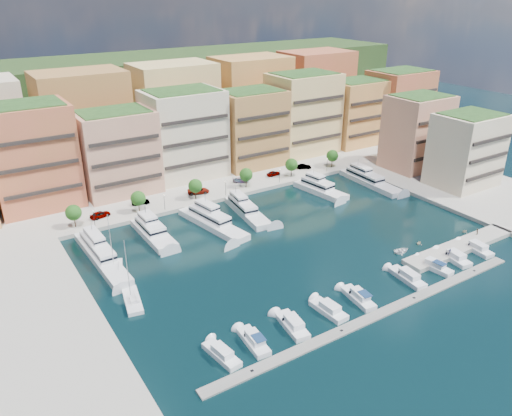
# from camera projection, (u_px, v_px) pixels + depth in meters

# --- Properties ---
(ground) EXTENTS (400.00, 400.00, 0.00)m
(ground) POSITION_uv_depth(u_px,v_px,m) (293.00, 244.00, 113.80)
(ground) COLOR black
(ground) RESTS_ON ground
(north_quay) EXTENTS (220.00, 64.00, 2.00)m
(north_quay) POSITION_uv_depth(u_px,v_px,m) (179.00, 167.00, 161.47)
(north_quay) COLOR #9E998E
(north_quay) RESTS_ON ground
(east_quay) EXTENTS (34.00, 76.00, 2.00)m
(east_quay) POSITION_uv_depth(u_px,v_px,m) (490.00, 198.00, 138.13)
(east_quay) COLOR #9E998E
(east_quay) RESTS_ON ground
(west_quay) EXTENTS (34.00, 76.00, 2.00)m
(west_quay) POSITION_uv_depth(u_px,v_px,m) (2.00, 366.00, 77.16)
(west_quay) COLOR #9E998E
(west_quay) RESTS_ON ground
(hillside) EXTENTS (240.00, 40.00, 58.00)m
(hillside) POSITION_uv_depth(u_px,v_px,m) (129.00, 133.00, 198.37)
(hillside) COLOR #1A3214
(hillside) RESTS_ON ground
(south_pontoon) EXTENTS (72.00, 2.20, 0.35)m
(south_pontoon) POSITION_uv_depth(u_px,v_px,m) (379.00, 315.00, 89.26)
(south_pontoon) COLOR gray
(south_pontoon) RESTS_ON ground
(finger_pier) EXTENTS (32.00, 5.00, 2.00)m
(finger_pier) POSITION_uv_depth(u_px,v_px,m) (459.00, 249.00, 111.63)
(finger_pier) COLOR #9E998E
(finger_pier) RESTS_ON ground
(apartment_1) EXTENTS (20.00, 16.50, 26.80)m
(apartment_1) POSITION_uv_depth(u_px,v_px,m) (33.00, 156.00, 126.29)
(apartment_1) COLOR #CE5C44
(apartment_1) RESTS_ON north_quay
(apartment_2) EXTENTS (20.00, 15.50, 22.80)m
(apartment_2) POSITION_uv_depth(u_px,v_px,m) (117.00, 152.00, 135.89)
(apartment_2) COLOR tan
(apartment_2) RESTS_ON north_quay
(apartment_3) EXTENTS (22.00, 16.50, 25.80)m
(apartment_3) POSITION_uv_depth(u_px,v_px,m) (184.00, 134.00, 147.14)
(apartment_3) COLOR beige
(apartment_3) RESTS_ON north_quay
(apartment_4) EXTENTS (20.00, 15.50, 23.80)m
(apartment_4) POSITION_uv_depth(u_px,v_px,m) (251.00, 128.00, 156.83)
(apartment_4) COLOR #B47F43
(apartment_4) RESTS_ON north_quay
(apartment_5) EXTENTS (22.00, 16.50, 26.80)m
(apartment_5) POSITION_uv_depth(u_px,v_px,m) (303.00, 113.00, 168.57)
(apartment_5) COLOR #F1D07F
(apartment_5) RESTS_ON north_quay
(apartment_6) EXTENTS (20.00, 15.50, 22.80)m
(apartment_6) POSITION_uv_depth(u_px,v_px,m) (355.00, 112.00, 178.67)
(apartment_6) COLOR #E7A254
(apartment_6) RESTS_ON north_quay
(apartment_7) EXTENTS (22.00, 16.50, 24.80)m
(apartment_7) POSITION_uv_depth(u_px,v_px,m) (398.00, 104.00, 186.56)
(apartment_7) COLOR #CE5C44
(apartment_7) RESTS_ON north_quay
(apartment_east_a) EXTENTS (18.00, 14.50, 22.80)m
(apartment_east_a) POSITION_uv_depth(u_px,v_px,m) (417.00, 132.00, 154.62)
(apartment_east_a) COLOR tan
(apartment_east_a) RESTS_ON east_quay
(apartment_east_b) EXTENTS (18.00, 14.50, 20.80)m
(apartment_east_b) POSITION_uv_depth(u_px,v_px,m) (466.00, 150.00, 141.19)
(apartment_east_b) COLOR beige
(apartment_east_b) RESTS_ON east_quay
(backblock_1) EXTENTS (26.00, 18.00, 30.00)m
(backblock_1) POSITION_uv_depth(u_px,v_px,m) (84.00, 121.00, 151.86)
(backblock_1) COLOR #B47F43
(backblock_1) RESTS_ON north_quay
(backblock_2) EXTENTS (26.00, 18.00, 30.00)m
(backblock_2) POSITION_uv_depth(u_px,v_px,m) (175.00, 109.00, 166.61)
(backblock_2) COLOR #F1D07F
(backblock_2) RESTS_ON north_quay
(backblock_3) EXTENTS (26.00, 18.00, 30.00)m
(backblock_3) POSITION_uv_depth(u_px,v_px,m) (251.00, 99.00, 181.36)
(backblock_3) COLOR #E7A254
(backblock_3) RESTS_ON north_quay
(backblock_4) EXTENTS (26.00, 18.00, 30.00)m
(backblock_4) POSITION_uv_depth(u_px,v_px,m) (315.00, 91.00, 196.11)
(backblock_4) COLOR #CE5C44
(backblock_4) RESTS_ON north_quay
(tree_0) EXTENTS (3.80, 3.80, 5.65)m
(tree_0) POSITION_uv_depth(u_px,v_px,m) (73.00, 213.00, 117.95)
(tree_0) COLOR #473323
(tree_0) RESTS_ON north_quay
(tree_1) EXTENTS (3.80, 3.80, 5.65)m
(tree_1) POSITION_uv_depth(u_px,v_px,m) (138.00, 198.00, 125.82)
(tree_1) COLOR #473323
(tree_1) RESTS_ON north_quay
(tree_2) EXTENTS (3.80, 3.80, 5.65)m
(tree_2) POSITION_uv_depth(u_px,v_px,m) (195.00, 186.00, 133.68)
(tree_2) COLOR #473323
(tree_2) RESTS_ON north_quay
(tree_3) EXTENTS (3.80, 3.80, 5.65)m
(tree_3) POSITION_uv_depth(u_px,v_px,m) (246.00, 175.00, 141.55)
(tree_3) COLOR #473323
(tree_3) RESTS_ON north_quay
(tree_4) EXTENTS (3.80, 3.80, 5.65)m
(tree_4) POSITION_uv_depth(u_px,v_px,m) (291.00, 165.00, 149.42)
(tree_4) COLOR #473323
(tree_4) RESTS_ON north_quay
(tree_5) EXTENTS (3.80, 3.80, 5.65)m
(tree_5) POSITION_uv_depth(u_px,v_px,m) (332.00, 156.00, 157.28)
(tree_5) COLOR #473323
(tree_5) RESTS_ON north_quay
(lamppost_0) EXTENTS (0.30, 0.30, 4.20)m
(lamppost_0) POSITION_uv_depth(u_px,v_px,m) (94.00, 216.00, 118.52)
(lamppost_0) COLOR black
(lamppost_0) RESTS_ON north_quay
(lamppost_1) EXTENTS (0.30, 0.30, 4.20)m
(lamppost_1) POSITION_uv_depth(u_px,v_px,m) (164.00, 200.00, 127.37)
(lamppost_1) COLOR black
(lamppost_1) RESTS_ON north_quay
(lamppost_2) EXTENTS (0.30, 0.30, 4.20)m
(lamppost_2) POSITION_uv_depth(u_px,v_px,m) (226.00, 186.00, 136.22)
(lamppost_2) COLOR black
(lamppost_2) RESTS_ON north_quay
(lamppost_3) EXTENTS (0.30, 0.30, 4.20)m
(lamppost_3) POSITION_uv_depth(u_px,v_px,m) (279.00, 174.00, 145.07)
(lamppost_3) COLOR black
(lamppost_3) RESTS_ON north_quay
(lamppost_4) EXTENTS (0.30, 0.30, 4.20)m
(lamppost_4) POSITION_uv_depth(u_px,v_px,m) (327.00, 163.00, 153.92)
(lamppost_4) COLOR black
(lamppost_4) RESTS_ON north_quay
(yacht_0) EXTENTS (4.97, 26.46, 7.30)m
(yacht_0) POSITION_uv_depth(u_px,v_px,m) (100.00, 254.00, 107.13)
(yacht_0) COLOR white
(yacht_0) RESTS_ON ground
(yacht_1) EXTENTS (5.08, 17.77, 7.30)m
(yacht_1) POSITION_uv_depth(u_px,v_px,m) (153.00, 232.00, 116.80)
(yacht_1) COLOR white
(yacht_1) RESTS_ON ground
(yacht_2) EXTENTS (8.31, 23.24, 7.30)m
(yacht_2) POSITION_uv_depth(u_px,v_px,m) (211.00, 221.00, 122.00)
(yacht_2) COLOR white
(yacht_2) RESTS_ON ground
(yacht_3) EXTENTS (6.86, 20.40, 7.30)m
(yacht_3) POSITION_uv_depth(u_px,v_px,m) (246.00, 209.00, 128.30)
(yacht_3) COLOR white
(yacht_3) RESTS_ON ground
(yacht_5) EXTENTS (7.07, 17.75, 7.30)m
(yacht_5) POSITION_uv_depth(u_px,v_px,m) (319.00, 188.00, 141.66)
(yacht_5) COLOR white
(yacht_5) RESTS_ON ground
(yacht_6) EXTENTS (5.56, 23.05, 7.30)m
(yacht_6) POSITION_uv_depth(u_px,v_px,m) (368.00, 180.00, 147.84)
(yacht_6) COLOR white
(yacht_6) RESTS_ON ground
(cruiser_0) EXTENTS (3.40, 7.98, 2.55)m
(cruiser_0) POSITION_uv_depth(u_px,v_px,m) (222.00, 355.00, 78.83)
(cruiser_0) COLOR white
(cruiser_0) RESTS_ON ground
(cruiser_1) EXTENTS (3.20, 8.08, 2.66)m
(cruiser_1) POSITION_uv_depth(u_px,v_px,m) (254.00, 341.00, 81.74)
(cruiser_1) COLOR white
(cruiser_1) RESTS_ON ground
(cruiser_2) EXTENTS (3.87, 8.46, 2.55)m
(cruiser_2) POSITION_uv_depth(u_px,v_px,m) (292.00, 325.00, 85.64)
(cruiser_2) COLOR white
(cruiser_2) RESTS_ON ground
(cruiser_3) EXTENTS (3.25, 7.78, 2.55)m
(cruiser_3) POSITION_uv_depth(u_px,v_px,m) (329.00, 310.00, 89.64)
(cruiser_3) COLOR white
(cruiser_3) RESTS_ON ground
(cruiser_4) EXTENTS (3.48, 8.42, 2.66)m
(cruiser_4) POSITION_uv_depth(u_px,v_px,m) (358.00, 298.00, 93.14)
(cruiser_4) COLOR white
(cruiser_4) RESTS_ON ground
(cruiser_6) EXTENTS (3.45, 8.89, 2.55)m
(cruiser_6) POSITION_uv_depth(u_px,v_px,m) (407.00, 277.00, 99.65)
(cruiser_6) COLOR white
(cruiser_6) RESTS_ON ground
(cruiser_7) EXTENTS (3.27, 8.45, 2.66)m
(cruiser_7) POSITION_uv_depth(u_px,v_px,m) (434.00, 266.00, 103.51)
(cruiser_7) COLOR white
(cruiser_7) RESTS_ON ground
(cruiser_8) EXTENTS (3.87, 8.13, 2.55)m
(cruiser_8) POSITION_uv_depth(u_px,v_px,m) (454.00, 258.00, 106.80)
(cruiser_8) COLOR white
(cruiser_8) RESTS_ON ground
(cruiser_9) EXTENTS (3.56, 8.10, 2.55)m
(cruiser_9) POSITION_uv_depth(u_px,v_px,m) (476.00, 249.00, 110.55)
(cruiser_9) COLOR white
(cruiser_9) RESTS_ON ground
(sailboat_1) EXTENTS (4.49, 9.41, 13.20)m
(sailboat_1) POSITION_uv_depth(u_px,v_px,m) (133.00, 301.00, 92.65)
(sailboat_1) COLOR white
(sailboat_1) RESTS_ON ground
(sailboat_2) EXTENTS (5.08, 8.17, 13.20)m
(sailboat_2) POSITION_uv_depth(u_px,v_px,m) (116.00, 270.00, 102.72)
(sailboat_2) COLOR white
(sailboat_2) RESTS_ON ground
(tender_3) EXTENTS (1.64, 1.45, 0.82)m
(tender_3) POSITION_uv_depth(u_px,v_px,m) (465.00, 231.00, 118.69)
(tender_3) COLOR beige
(tender_3) RESTS_ON ground
(tender_1) EXTENTS (1.87, 1.72, 0.84)m
(tender_1) POSITION_uv_depth(u_px,v_px,m) (419.00, 243.00, 113.28)
(tender_1) COLOR beige
(tender_1) RESTS_ON ground
(tender_0) EXTENTS (3.96, 2.94, 0.79)m
(tender_0) POSITION_uv_depth(u_px,v_px,m) (402.00, 251.00, 110.02)
(tender_0) COLOR white
(tender_0) RESTS_ON ground
(car_0) EXTENTS (5.36, 3.03, 1.72)m
(car_0) POSITION_uv_depth(u_px,v_px,m) (100.00, 214.00, 123.93)
(car_0) COLOR gray
(car_0) RESTS_ON north_quay
(car_1) EXTENTS (4.86, 2.53, 1.52)m
(car_1) POSITION_uv_depth(u_px,v_px,m) (141.00, 202.00, 131.40)
(car_1) COLOR gray
(car_1) RESTS_ON north_quay
(car_2) EXTENTS (6.54, 4.37, 1.67)m
(car_2) POSITION_uv_depth(u_px,v_px,m) (198.00, 191.00, 138.26)
(car_2) COLOR gray
(car_2) RESTS_ON north_quay
(car_3) EXTENTS (5.10, 3.61, 1.37)m
(car_3) POSITION_uv_depth(u_px,v_px,m) (241.00, 180.00, 146.22)
(car_3) COLOR gray
(car_3) RESTS_ON north_quay
(car_4) EXTENTS (4.46, 1.94, 1.50)m
(car_4) POSITION_uv_depth(u_px,v_px,m) (274.00, 173.00, 151.28)
(car_4) COLOR gray
(car_4) RESTS_ON north_quay
(car_5) EXTENTS (4.75, 3.29, 1.48)m
(car_5) POSITION_uv_depth(u_px,v_px,m) (304.00, 167.00, 156.93)
(car_5) COLOR gray
(car_5) RESTS_ON north_quay
(person_0) EXTENTS (0.71, 0.75, 1.73)m
(person_0) POSITION_uv_depth(u_px,v_px,m) (450.00, 252.00, 106.39)
(person_0) COLOR #232346
(person_0) RESTS_ON finger_pier
(person_1) EXTENTS (0.81, 0.67, 1.54)m
(person_1) POSITION_uv_depth(u_px,v_px,m) (477.00, 232.00, 115.45)
(person_1) COLOR brown
(person_1) RESTS_ON finger_pier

